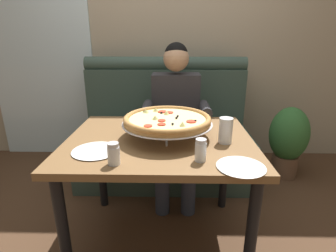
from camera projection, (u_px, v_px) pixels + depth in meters
name	position (u px, v px, depth m)	size (l,w,h in m)	color
ground_plane	(161.00, 238.00, 1.83)	(16.00, 16.00, 0.00)	#4C3321
back_wall_with_window	(166.00, 28.00, 2.78)	(6.00, 0.12, 2.80)	tan
window_panel	(37.00, 28.00, 2.74)	(1.10, 0.02, 2.80)	white
booth_bench	(165.00, 136.00, 2.56)	(1.58, 0.78, 1.13)	#384C42
dining_table	(160.00, 153.00, 1.62)	(1.10, 0.89, 0.74)	brown
diner_main	(176.00, 113.00, 2.21)	(0.54, 0.64, 1.27)	#2D3342
pizza	(167.00, 120.00, 1.57)	(0.54, 0.54, 0.14)	silver
shaker_parmesan	(114.00, 155.00, 1.25)	(0.06, 0.06, 0.11)	white
shaker_pepper_flakes	(201.00, 152.00, 1.28)	(0.06, 0.06, 0.11)	white
plate_near_left	(241.00, 166.00, 1.23)	(0.23, 0.23, 0.02)	white
plate_near_right	(96.00, 150.00, 1.40)	(0.25, 0.25, 0.02)	white
drinking_glass	(225.00, 132.00, 1.50)	(0.08, 0.08, 0.15)	silver
potted_plant	(288.00, 139.00, 2.52)	(0.36, 0.36, 0.70)	brown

